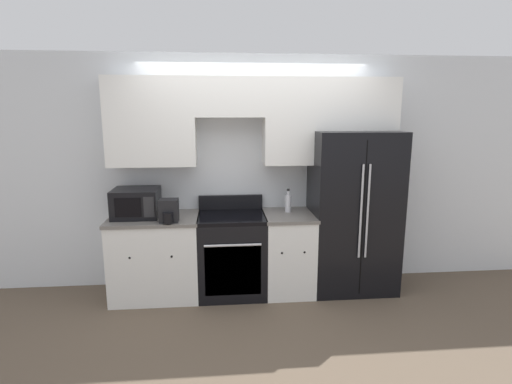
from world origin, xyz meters
TOP-DOWN VIEW (x-y plane):
  - ground_plane at (0.00, 0.00)m, footprint 12.00×12.00m
  - wall_back at (0.02, 0.58)m, footprint 8.00×0.39m
  - lower_cabinets_left at (-1.09, 0.31)m, footprint 0.94×0.64m
  - lower_cabinets_right at (0.36, 0.31)m, footprint 0.55×0.64m
  - oven_range at (-0.27, 0.31)m, footprint 0.72×0.65m
  - refrigerator at (1.08, 0.38)m, footprint 0.92×0.79m
  - microwave at (-1.27, 0.34)m, footprint 0.47×0.41m
  - bottle at (0.36, 0.40)m, footprint 0.07×0.07m
  - electric_kettle at (-0.90, 0.10)m, footprint 0.19×0.21m

SIDE VIEW (x-z plane):
  - ground_plane at x=0.00m, z-range 0.00..0.00m
  - lower_cabinets_left at x=-1.09m, z-range 0.00..0.89m
  - lower_cabinets_right at x=0.36m, z-range 0.00..0.89m
  - oven_range at x=-0.27m, z-range -0.07..0.97m
  - refrigerator at x=1.08m, z-range 0.00..1.78m
  - bottle at x=0.36m, z-range 0.86..1.12m
  - electric_kettle at x=-0.90m, z-range 0.88..1.11m
  - microwave at x=-1.27m, z-range 0.89..1.19m
  - wall_back at x=0.02m, z-range 0.24..2.84m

